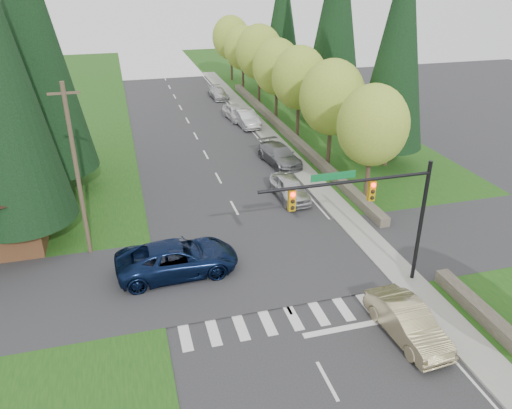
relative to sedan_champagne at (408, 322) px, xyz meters
name	(u,v)px	position (x,y,z in m)	size (l,w,h in m)	color
ground	(318,364)	(-4.50, -0.57, -0.80)	(120.00, 120.00, 0.00)	#28282B
grass_east	(373,166)	(8.50, 19.43, -0.77)	(14.00, 110.00, 0.06)	#174712
grass_west	(42,202)	(-17.50, 19.43, -0.77)	(14.00, 110.00, 0.06)	#174712
cross_street	(265,265)	(-4.50, 7.43, -0.80)	(120.00, 8.00, 0.10)	#28282B
sidewalk_east	(296,164)	(2.40, 21.43, -0.74)	(1.80, 80.00, 0.13)	gray
curb_east	(287,165)	(1.55, 21.43, -0.74)	(0.20, 80.00, 0.13)	gray
stone_wall_north	(285,131)	(4.10, 29.43, -0.45)	(0.70, 40.00, 0.70)	#4C4438
traffic_signal	(373,202)	(-0.13, 3.93, 4.18)	(8.70, 0.37, 6.80)	black
utility_pole	(77,171)	(-14.00, 11.43, 4.34)	(1.60, 0.24, 10.00)	#473828
decid_tree_0	(373,125)	(4.70, 13.43, 4.79)	(4.80, 4.80, 8.37)	#38281C
decid_tree_1	(332,98)	(4.80, 20.43, 4.99)	(5.20, 5.20, 8.80)	#38281C
decid_tree_2	(299,78)	(4.60, 27.43, 5.12)	(5.00, 5.00, 8.82)	#38281C
decid_tree_3	(277,67)	(4.70, 34.43, 4.86)	(5.00, 5.00, 8.55)	#38281C
decid_tree_4	(259,52)	(4.80, 41.43, 5.26)	(5.40, 5.40, 9.18)	#38281C
decid_tree_5	(243,48)	(4.60, 48.43, 4.73)	(4.80, 4.80, 8.30)	#38281C
decid_tree_6	(231,38)	(4.70, 55.43, 5.06)	(5.20, 5.20, 8.86)	#38281C
conifer_w_c	(28,31)	(-16.50, 21.43, 10.49)	(6.46, 6.46, 20.80)	#38281C
conifer_w_e	(13,37)	(-18.50, 27.43, 9.49)	(5.78, 5.78, 18.80)	#38281C
conifer_e_a	(399,44)	(9.50, 19.43, 8.99)	(5.44, 5.44, 17.80)	#38281C
conifer_e_b	(336,13)	(10.50, 33.43, 9.99)	(6.12, 6.12, 19.80)	#38281C
conifer_e_c	(282,16)	(9.50, 47.43, 8.49)	(5.10, 5.10, 16.80)	#38281C
sedan_champagne	(408,322)	(0.00, 0.00, 0.00)	(1.70, 4.88, 1.61)	tan
suv_navy	(177,258)	(-9.30, 7.94, 0.11)	(3.03, 6.57, 1.83)	#0B1737
parked_car_a	(290,188)	(-0.30, 15.39, 0.00)	(1.90, 4.72, 1.61)	silver
parked_car_b	(279,155)	(1.10, 22.14, -0.02)	(2.20, 5.41, 1.57)	slate
parked_car_c	(246,118)	(1.10, 33.23, 0.02)	(1.73, 4.97, 1.64)	silver
parked_car_d	(235,112)	(0.60, 35.95, -0.02)	(1.84, 4.58, 1.56)	silver
parked_car_e	(218,93)	(0.69, 45.46, -0.14)	(1.85, 4.55, 1.32)	#B7B7BC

